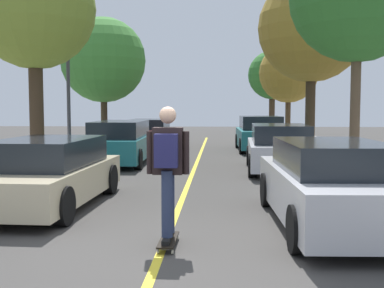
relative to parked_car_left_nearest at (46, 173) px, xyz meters
The scene contains 16 objects.
ground 3.86m from the parked_car_left_nearest, 48.14° to the right, with size 80.00×80.00×0.00m, color #3D3A38.
center_line 2.87m from the parked_car_left_nearest, 24.66° to the left, with size 0.12×39.20×0.01m, color gold.
parked_car_left_nearest is the anchor object (origin of this frame).
parked_car_left_near 7.05m from the parked_car_left_nearest, 90.00° to the left, with size 1.93×4.70×1.43m.
parked_car_left_far 13.69m from the parked_car_left_nearest, 90.00° to the left, with size 2.00×4.67×1.31m.
parked_car_right_nearest 5.24m from the parked_car_left_nearest, 14.05° to the right, with size 1.94×4.45×1.36m.
parked_car_right_near 7.37m from the parked_car_left_nearest, 46.47° to the left, with size 2.01×4.17×1.38m.
parked_car_right_far 13.10m from the parked_car_left_nearest, 67.18° to the left, with size 2.06×4.33×1.49m.
street_tree_left_nearest 6.27m from the parked_car_left_nearest, 112.68° to the left, with size 3.41×3.41×6.22m.
street_tree_left_near 13.14m from the parked_car_left_nearest, 98.45° to the left, with size 3.78×3.78×5.72m.
street_tree_right_near 13.51m from the parked_car_left_nearest, 57.12° to the left, with size 4.25×4.25×6.99m.
street_tree_right_far 18.67m from the parked_car_left_nearest, 67.85° to the left, with size 3.12×3.12×5.08m.
street_tree_right_farthest 26.16m from the parked_car_left_nearest, 74.46° to the left, with size 3.34×3.34×5.61m.
streetlamp 7.83m from the parked_car_left_nearest, 103.93° to the left, with size 0.36×0.24×5.99m.
skateboard 3.69m from the parked_car_left_nearest, 44.35° to the right, with size 0.23×0.84×0.10m.
skateboarder 3.70m from the parked_car_left_nearest, 44.72° to the right, with size 0.58×0.70×1.81m.
Camera 1 is at (0.76, -6.21, 1.91)m, focal length 45.52 mm.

